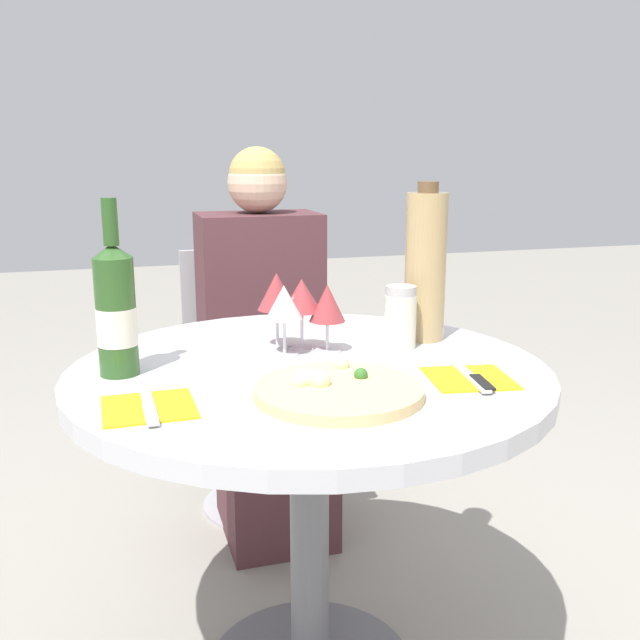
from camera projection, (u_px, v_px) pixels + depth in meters
dining_table at (309, 429)px, 1.44m from camera, size 0.95×0.95×0.71m
chair_behind_diner at (257, 383)px, 2.30m from camera, size 0.43×0.43×0.81m
seated_diner at (266, 363)px, 2.14m from camera, size 0.36×0.47×1.14m
pizza_large at (339, 390)px, 1.23m from camera, size 0.30×0.30×0.05m
wine_bottle at (116, 311)px, 1.33m from camera, size 0.08×0.08×0.33m
tall_carafe at (425, 266)px, 1.58m from camera, size 0.09×0.09×0.35m
sugar_shaker at (400, 317)px, 1.53m from camera, size 0.07×0.07×0.14m
wine_glass_front_right at (327, 304)px, 1.49m from camera, size 0.08×0.08×0.14m
wine_glass_back_left at (277, 292)px, 1.52m from camera, size 0.08×0.08×0.16m
wine_glass_front_left at (284, 304)px, 1.46m from camera, size 0.08×0.08×0.15m
wine_glass_center at (302, 297)px, 1.51m from camera, size 0.08×0.08×0.15m
place_setting_left at (149, 407)px, 1.17m from camera, size 0.15×0.19×0.01m
place_setting_right at (470, 378)px, 1.32m from camera, size 0.17×0.19×0.01m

